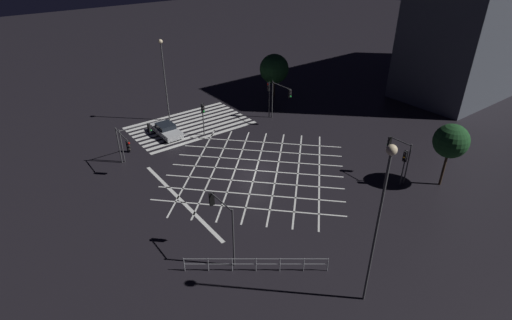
# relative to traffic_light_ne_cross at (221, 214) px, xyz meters

# --- Properties ---
(ground_plane) EXTENTS (200.00, 200.00, 0.00)m
(ground_plane) POSITION_rel_traffic_light_ne_cross_xyz_m (-8.18, -7.25, -3.27)
(ground_plane) COLOR black
(road_markings) EXTENTS (19.10, 25.64, 0.01)m
(road_markings) POSITION_rel_traffic_light_ne_cross_xyz_m (-7.86, -14.91, -3.26)
(road_markings) COLOR silver
(road_markings) RESTS_ON ground_plane
(traffic_light_ne_cross) EXTENTS (0.36, 2.69, 4.44)m
(traffic_light_ne_cross) POSITION_rel_traffic_light_ne_cross_xyz_m (0.00, 0.00, 0.00)
(traffic_light_ne_cross) COLOR #424244
(traffic_light_ne_cross) RESTS_ON ground_plane
(traffic_light_se_cross) EXTENTS (0.36, 3.16, 3.57)m
(traffic_light_se_cross) POSITION_rel_traffic_light_ne_cross_xyz_m (0.96, -14.20, -0.62)
(traffic_light_se_cross) COLOR #424244
(traffic_light_se_cross) RESTS_ON ground_plane
(traffic_light_sw_main) EXTENTS (0.39, 0.36, 4.21)m
(traffic_light_sw_main) POSITION_rel_traffic_light_ne_cross_xyz_m (-16.51, -15.97, -0.27)
(traffic_light_sw_main) COLOR #424244
(traffic_light_sw_main) RESTS_ON ground_plane
(traffic_light_sw_cross) EXTENTS (0.36, 3.20, 4.37)m
(traffic_light_sw_cross) POSITION_rel_traffic_light_ne_cross_xyz_m (-16.82, -14.11, -0.02)
(traffic_light_sw_cross) COLOR #424244
(traffic_light_sw_cross) RESTS_ON ground_plane
(traffic_light_nw_main) EXTENTS (0.39, 0.36, 3.28)m
(traffic_light_nw_main) POSITION_rel_traffic_light_ne_cross_xyz_m (-16.50, 1.93, -0.92)
(traffic_light_nw_main) COLOR #424244
(traffic_light_nw_main) RESTS_ON ground_plane
(traffic_light_median_south) EXTENTS (0.36, 0.39, 3.57)m
(traffic_light_median_south) POSITION_rel_traffic_light_ne_cross_xyz_m (-8.15, -16.27, -0.71)
(traffic_light_median_south) COLOR #424244
(traffic_light_median_south) RESTS_ON ground_plane
(traffic_light_se_main) EXTENTS (3.05, 0.36, 3.31)m
(traffic_light_se_main) POSITION_rel_traffic_light_ne_cross_xyz_m (-0.99, -15.91, -0.82)
(traffic_light_se_main) COLOR #424244
(traffic_light_se_main) RESTS_ON ground_plane
(traffic_light_nw_cross) EXTENTS (0.36, 2.32, 3.74)m
(traffic_light_nw_cross) POSITION_rel_traffic_light_ne_cross_xyz_m (-17.04, 0.77, -0.52)
(traffic_light_nw_cross) COLOR #424244
(traffic_light_nw_cross) RESTS_ON ground_plane
(street_lamp_east) EXTENTS (0.54, 0.54, 10.16)m
(street_lamp_east) POSITION_rel_traffic_light_ne_cross_xyz_m (-4.50, 8.12, 3.88)
(street_lamp_east) COLOR #424244
(street_lamp_east) RESTS_ON ground_plane
(street_lamp_west) EXTENTS (0.47, 0.47, 9.09)m
(street_lamp_west) POSITION_rel_traffic_light_ne_cross_xyz_m (-6.96, -22.14, 2.76)
(street_lamp_west) COLOR #424244
(street_lamp_west) RESTS_ON ground_plane
(street_tree_near) EXTENTS (2.80, 2.80, 5.54)m
(street_tree_near) POSITION_rel_traffic_light_ne_cross_xyz_m (-19.33, 3.93, 0.85)
(street_tree_near) COLOR #38281C
(street_tree_near) RESTS_ON ground_plane
(street_tree_far) EXTENTS (3.69, 3.69, 5.53)m
(street_tree_far) POSITION_rel_traffic_light_ne_cross_xyz_m (-21.28, -20.91, 0.41)
(street_tree_far) COLOR #38281C
(street_tree_far) RESTS_ON ground_plane
(waiting_car) EXTENTS (1.82, 4.40, 1.23)m
(waiting_car) POSITION_rel_traffic_light_ne_cross_xyz_m (-4.99, -18.80, -2.68)
(waiting_car) COLOR #B7BABC
(waiting_car) RESTS_ON ground_plane
(pedestrian_railing) EXTENTS (7.26, 5.45, 1.05)m
(pedestrian_railing) POSITION_rel_traffic_light_ne_cross_xyz_m (-0.81, 2.57, -2.59)
(pedestrian_railing) COLOR #9EA0A5
(pedestrian_railing) RESTS_ON ground_plane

